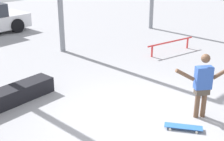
% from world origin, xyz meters
% --- Properties ---
extents(ground_plane, '(36.00, 36.00, 0.00)m').
position_xyz_m(ground_plane, '(0.00, 0.00, 0.00)').
color(ground_plane, '#9E9EA3').
extents(skateboarder, '(1.18, 0.86, 1.58)m').
position_xyz_m(skateboarder, '(1.11, -0.94, 0.88)').
color(skateboarder, brown).
rests_on(skateboarder, ground_plane).
extents(skateboard, '(0.64, 0.81, 0.08)m').
position_xyz_m(skateboard, '(0.36, -1.00, 0.06)').
color(skateboard, '#2D66B2').
rests_on(skateboard, ground_plane).
extents(grind_box, '(2.72, 0.81, 0.42)m').
position_xyz_m(grind_box, '(-1.93, 2.81, 0.21)').
color(grind_box, black).
rests_on(grind_box, ground_plane).
extents(grind_rail, '(2.27, 0.43, 0.45)m').
position_xyz_m(grind_rail, '(4.64, 2.49, 0.35)').
color(grind_rail, red).
rests_on(grind_rail, ground_plane).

